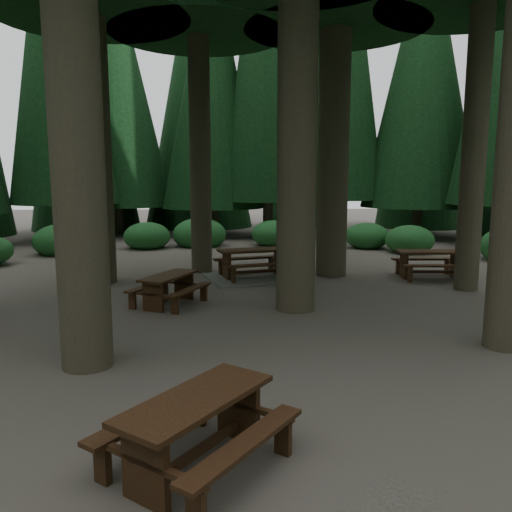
{
  "coord_description": "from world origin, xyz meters",
  "views": [
    {
      "loc": [
        -0.62,
        -10.41,
        2.79
      ],
      "look_at": [
        -0.03,
        0.82,
        1.1
      ],
      "focal_mm": 35.0,
      "sensor_mm": 36.0,
      "label": 1
    }
  ],
  "objects_px": {
    "picnic_table_b": "(169,285)",
    "picnic_table_c": "(253,268)",
    "picnic_table_d": "(430,260)",
    "picnic_table_e": "(197,421)"
  },
  "relations": [
    {
      "from": "picnic_table_b",
      "to": "picnic_table_d",
      "type": "relative_size",
      "value": 1.04
    },
    {
      "from": "picnic_table_c",
      "to": "picnic_table_d",
      "type": "distance_m",
      "value": 5.12
    },
    {
      "from": "picnic_table_c",
      "to": "picnic_table_e",
      "type": "bearing_deg",
      "value": -112.0
    },
    {
      "from": "picnic_table_c",
      "to": "picnic_table_d",
      "type": "bearing_deg",
      "value": -18.47
    },
    {
      "from": "picnic_table_b",
      "to": "picnic_table_c",
      "type": "relative_size",
      "value": 0.67
    },
    {
      "from": "picnic_table_e",
      "to": "picnic_table_c",
      "type": "bearing_deg",
      "value": 30.99
    },
    {
      "from": "picnic_table_b",
      "to": "picnic_table_e",
      "type": "height_order",
      "value": "picnic_table_e"
    },
    {
      "from": "picnic_table_b",
      "to": "picnic_table_c",
      "type": "bearing_deg",
      "value": -8.64
    },
    {
      "from": "picnic_table_d",
      "to": "picnic_table_e",
      "type": "xyz_separation_m",
      "value": [
        -6.11,
        -9.4,
        -0.04
      ]
    },
    {
      "from": "picnic_table_c",
      "to": "picnic_table_e",
      "type": "height_order",
      "value": "picnic_table_c"
    }
  ]
}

